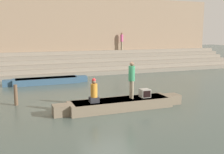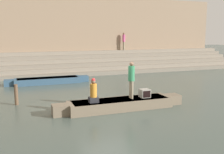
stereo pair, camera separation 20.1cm
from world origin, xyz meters
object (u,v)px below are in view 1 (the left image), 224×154
Objects in this scene: person_rowing at (94,92)px; mooring_post at (16,95)px; person_on_steps at (122,40)px; rowboat_main at (121,104)px; person_standing at (132,77)px; tv_set at (145,93)px; moored_boat_shore at (47,81)px.

person_rowing reaches higher than mooring_post.
person_on_steps reaches higher than mooring_post.
person_standing is (0.56, 0.00, 1.28)m from rowboat_main.
tv_set is at bearing -1.04° from rowboat_main.
rowboat_main is 3.63× the size of person_standing.
person_on_steps reaches higher than rowboat_main.
person_standing is at bearing -25.66° from mooring_post.
mooring_post reaches higher than moored_boat_shore.
person_rowing is 0.63× the size of person_on_steps.
moored_boat_shore is at bearing 107.97° from rowboat_main.
tv_set is at bearing 14.94° from person_rowing.
person_standing is at bearing -26.19° from person_on_steps.
mooring_post is at bearing 157.74° from tv_set.
person_standing is at bearing 178.48° from tv_set.
person_on_steps is at bearing 75.53° from person_rowing.
person_standing is 0.30× the size of moored_boat_shore.
person_on_steps reaches higher than moored_boat_shore.
person_on_steps reaches higher than person_standing.
tv_set is 0.26× the size of person_on_steps.
person_on_steps is (5.41, 13.97, 1.45)m from person_standing.
tv_set is (0.72, -0.03, -0.85)m from person_standing.
person_rowing is at bearing -32.57° from person_on_steps.
rowboat_main is 1.35m from tv_set.
person_standing is 1.59× the size of person_rowing.
person_rowing is (-1.38, -0.12, 0.70)m from rowboat_main.
person_rowing is at bearing -38.49° from mooring_post.
mooring_post is (-4.72, 2.54, 0.27)m from rowboat_main.
rowboat_main is 13.85× the size of tv_set.
person_standing is at bearing 16.54° from person_rowing.
rowboat_main is at bearing 17.92° from person_rowing.
mooring_post is at bearing -48.09° from person_on_steps.
person_rowing is (-1.94, -0.12, -0.58)m from person_standing.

